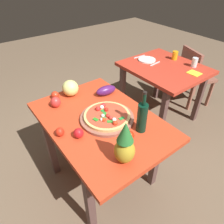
{
  "coord_description": "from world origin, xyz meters",
  "views": [
    {
      "loc": [
        1.08,
        -0.7,
        1.82
      ],
      "look_at": [
        0.04,
        0.09,
        0.82
      ],
      "focal_mm": 32.6,
      "sensor_mm": 36.0,
      "label": 1
    }
  ],
  "objects": [
    {
      "name": "tomato_beside_pepper",
      "position": [
        0.32,
        0.05,
        0.8
      ],
      "size": [
        0.06,
        0.06,
        0.06
      ],
      "primitive_type": "sphere",
      "color": "red",
      "rests_on": "display_table"
    },
    {
      "name": "drinking_glass_water",
      "position": [
        -0.14,
        1.46,
        0.82
      ],
      "size": [
        0.07,
        0.07,
        0.11
      ],
      "primitive_type": "cylinder",
      "color": "silver",
      "rests_on": "background_table"
    },
    {
      "name": "eggplant",
      "position": [
        -0.27,
        0.26,
        0.81
      ],
      "size": [
        0.11,
        0.21,
        0.09
      ],
      "primitive_type": "ellipsoid",
      "rotation": [
        0.0,
        0.0,
        1.44
      ],
      "color": "#4B1A58",
      "rests_on": "display_table"
    },
    {
      "name": "dining_chair",
      "position": [
        -0.32,
        1.83,
        0.48
      ],
      "size": [
        0.51,
        0.51,
        0.85
      ],
      "rotation": [
        0.0,
        0.0,
        2.8
      ],
      "color": "#8D5444",
      "rests_on": "ground_plane"
    },
    {
      "name": "bell_pepper",
      "position": [
        -0.38,
        -0.21,
        0.81
      ],
      "size": [
        0.09,
        0.09,
        0.1
      ],
      "primitive_type": "ellipsoid",
      "color": "red",
      "rests_on": "display_table"
    },
    {
      "name": "tomato_at_corner",
      "position": [
        -0.5,
        -0.16,
        0.8
      ],
      "size": [
        0.07,
        0.07,
        0.07
      ],
      "primitive_type": "sphere",
      "color": "red",
      "rests_on": "display_table"
    },
    {
      "name": "ground_plane",
      "position": [
        0.0,
        0.0,
        0.0
      ],
      "size": [
        10.0,
        10.0,
        0.0
      ],
      "primitive_type": "plane",
      "color": "brown"
    },
    {
      "name": "melon",
      "position": [
        -0.46,
        -0.01,
        0.84
      ],
      "size": [
        0.15,
        0.15,
        0.15
      ],
      "primitive_type": "sphere",
      "color": "#D9DE77",
      "rests_on": "display_table"
    },
    {
      "name": "background_table",
      "position": [
        -0.35,
        1.19,
        0.65
      ],
      "size": [
        0.94,
        0.81,
        0.77
      ],
      "color": "#523732",
      "rests_on": "ground_plane"
    },
    {
      "name": "dinner_plate",
      "position": [
        -0.61,
        1.15,
        0.78
      ],
      "size": [
        0.22,
        0.22,
        0.02
      ],
      "primitive_type": "cylinder",
      "color": "white",
      "rests_on": "background_table"
    },
    {
      "name": "tomato_by_bottle",
      "position": [
        0.08,
        -0.24,
        0.81
      ],
      "size": [
        0.08,
        0.08,
        0.08
      ],
      "primitive_type": "sphere",
      "color": "red",
      "rests_on": "display_table"
    },
    {
      "name": "fork_utensil",
      "position": [
        -0.75,
        1.15,
        0.77
      ],
      "size": [
        0.03,
        0.18,
        0.01
      ],
      "primitive_type": "cube",
      "rotation": [
        0.0,
        0.0,
        -0.08
      ],
      "color": "silver",
      "rests_on": "background_table"
    },
    {
      "name": "tomato_near_board",
      "position": [
        -0.02,
        -0.34,
        0.8
      ],
      "size": [
        0.07,
        0.07,
        0.07
      ],
      "primitive_type": "sphere",
      "color": "red",
      "rests_on": "display_table"
    },
    {
      "name": "display_table",
      "position": [
        0.0,
        0.0,
        0.66
      ],
      "size": [
        1.16,
        0.8,
        0.77
      ],
      "color": "#523732",
      "rests_on": "ground_plane"
    },
    {
      "name": "pizza",
      "position": [
        0.04,
        0.04,
        0.81
      ],
      "size": [
        0.37,
        0.37,
        0.06
      ],
      "color": "#E6B368",
      "rests_on": "pizza_board"
    },
    {
      "name": "wine_bottle",
      "position": [
        0.3,
        0.17,
        0.89
      ],
      "size": [
        0.08,
        0.08,
        0.34
      ],
      "color": "black",
      "rests_on": "display_table"
    },
    {
      "name": "drinking_glass_juice",
      "position": [
        -0.42,
        1.45,
        0.82
      ],
      "size": [
        0.07,
        0.07,
        0.11
      ],
      "primitive_type": "cylinder",
      "color": "orange",
      "rests_on": "background_table"
    },
    {
      "name": "pineapple_left",
      "position": [
        0.44,
        -0.12,
        0.91
      ],
      "size": [
        0.13,
        0.13,
        0.32
      ],
      "color": "#AD8E24",
      "rests_on": "display_table"
    },
    {
      "name": "napkin_folded",
      "position": [
        -0.03,
        1.31,
        0.77
      ],
      "size": [
        0.14,
        0.12,
        0.01
      ],
      "primitive_type": "cube",
      "rotation": [
        0.0,
        0.0,
        0.03
      ],
      "color": "yellow",
      "rests_on": "background_table"
    },
    {
      "name": "knife_utensil",
      "position": [
        -0.47,
        1.15,
        0.77
      ],
      "size": [
        0.03,
        0.18,
        0.01
      ],
      "primitive_type": "cube",
      "rotation": [
        0.0,
        0.0,
        0.1
      ],
      "color": "silver",
      "rests_on": "background_table"
    },
    {
      "name": "pizza_board",
      "position": [
        0.04,
        0.04,
        0.78
      ],
      "size": [
        0.43,
        0.43,
        0.02
      ],
      "primitive_type": "cylinder",
      "color": "#8D5444",
      "rests_on": "display_table"
    }
  ]
}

